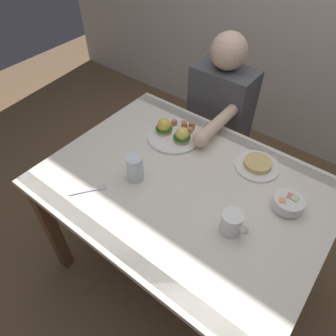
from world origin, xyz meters
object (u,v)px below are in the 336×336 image
Objects in this scene: side_plate at (257,165)px; diner_person at (218,118)px; coffee_mug at (232,222)px; fruit_bowl at (288,203)px; water_glass_near at (135,169)px; fork at (91,190)px; eggs_benedict_plate at (174,133)px; dining_table at (184,199)px.

side_plate is 0.18× the size of diner_person.
diner_person is at bearing 124.18° from coffee_mug.
fruit_bowl is 0.26m from coffee_mug.
fruit_bowl is 0.98× the size of water_glass_near.
fork is (-0.56, -0.19, -0.05)m from coffee_mug.
water_glass_near is 0.11× the size of diner_person.
coffee_mug reaches higher than side_plate.
coffee_mug is at bearing -118.23° from fruit_bowl.
fruit_bowl is at bearing -37.65° from diner_person.
eggs_benedict_plate is 1.35× the size of side_plate.
water_glass_near reaches higher than fork.
dining_table is at bearing -72.37° from diner_person.
fruit_bowl is at bearing 20.13° from dining_table.
coffee_mug is (-0.12, -0.23, 0.02)m from fruit_bowl.
fruit_bowl is 0.88× the size of fork.
fork is 1.11× the size of water_glass_near.
eggs_benedict_plate is at bearing 148.64° from coffee_mug.
fruit_bowl is 0.64m from water_glass_near.
fruit_bowl is 1.08× the size of coffee_mug.
fork is (-0.69, -0.42, -0.03)m from fruit_bowl.
eggs_benedict_plate is 2.43× the size of coffee_mug.
diner_person is at bearing 90.28° from water_glass_near.
dining_table is 0.63m from diner_person.
water_glass_near is at bearing -156.96° from fruit_bowl.
dining_table is 10.80× the size of coffee_mug.
coffee_mug is 0.46m from water_glass_near.
fruit_bowl reaches higher than fork.
eggs_benedict_plate is at bearing 173.27° from fruit_bowl.
side_plate is at bearing 54.77° from dining_table.
fork is at bearing -120.97° from water_glass_near.
water_glass_near is (-0.46, -0.02, 0.00)m from coffee_mug.
fruit_bowl reaches higher than side_plate.
fork is at bearing -97.58° from eggs_benedict_plate.
fork is 0.89m from diner_person.
water_glass_near is (0.10, 0.17, 0.05)m from fork.
dining_table is 0.34m from eggs_benedict_plate.
coffee_mug is at bearing 18.61° from fork.
eggs_benedict_plate is at bearing -95.07° from diner_person.
side_plate reaches higher than dining_table.
eggs_benedict_plate is at bearing 96.59° from water_glass_near.
diner_person is at bearing 84.93° from eggs_benedict_plate.
diner_person is (-0.19, 0.60, 0.02)m from dining_table.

